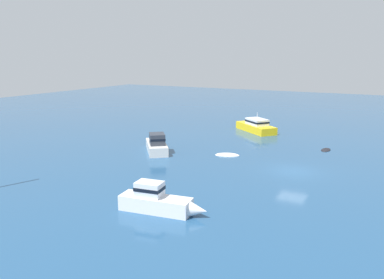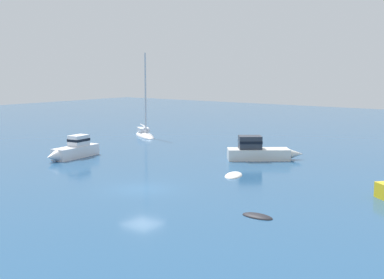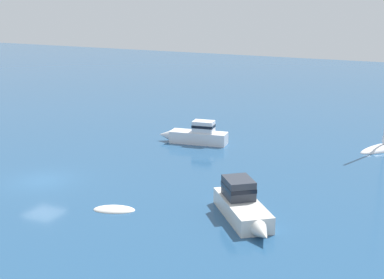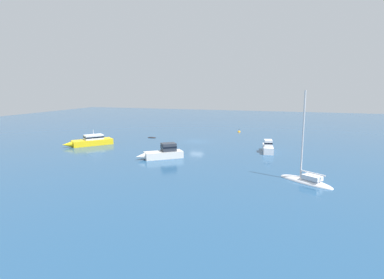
% 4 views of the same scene
% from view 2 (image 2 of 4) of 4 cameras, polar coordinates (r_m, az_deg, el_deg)
% --- Properties ---
extents(ground_plane, '(160.00, 160.00, 0.00)m').
position_cam_2_polar(ground_plane, '(37.36, -5.29, -5.24)').
color(ground_plane, navy).
extents(powerboat, '(5.45, 6.25, 2.18)m').
position_cam_2_polar(powerboat, '(49.03, 7.12, -1.21)').
color(powerboat, silver).
rests_on(powerboat, ground).
extents(rib, '(2.86, 2.08, 0.48)m').
position_cam_2_polar(rib, '(41.74, 4.41, -3.85)').
color(rib, silver).
rests_on(rib, ground).
extents(skiff, '(1.07, 2.01, 0.36)m').
position_cam_2_polar(skiff, '(30.74, 6.94, -8.12)').
color(skiff, black).
rests_on(skiff, ground).
extents(powerboat_2, '(6.28, 2.18, 2.04)m').
position_cam_2_polar(powerboat_2, '(50.83, -12.38, -1.06)').
color(powerboat_2, white).
rests_on(powerboat_2, ground).
extents(ketch, '(5.01, 6.25, 10.44)m').
position_cam_2_polar(ketch, '(65.45, -5.03, 0.56)').
color(ketch, white).
rests_on(ketch, ground).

